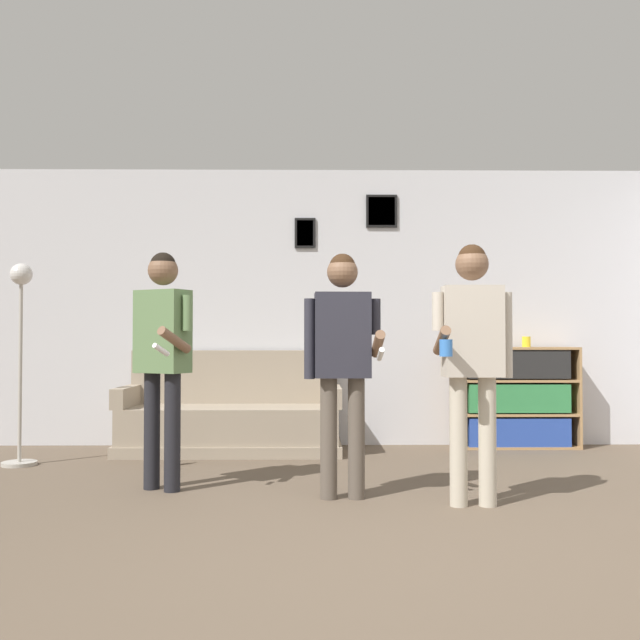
{
  "coord_description": "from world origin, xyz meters",
  "views": [
    {
      "loc": [
        -0.31,
        -3.08,
        1.04
      ],
      "look_at": [
        -0.25,
        1.94,
        1.17
      ],
      "focal_mm": 40.0,
      "sensor_mm": 36.0,
      "label": 1
    }
  ],
  "objects_px": {
    "couch": "(231,419)",
    "bottle_on_floor": "(171,453)",
    "drinking_cup": "(526,342)",
    "floor_lamp": "(21,335)",
    "person_player_foreground_left": "(162,344)",
    "person_player_foreground_center": "(342,349)",
    "person_watcher_holding_cup": "(472,345)",
    "bookshelf": "(516,397)"
  },
  "relations": [
    {
      "from": "person_player_foreground_left",
      "to": "person_player_foreground_center",
      "type": "xyz_separation_m",
      "value": [
        1.23,
        -0.27,
        -0.03
      ]
    },
    {
      "from": "bookshelf",
      "to": "drinking_cup",
      "type": "bearing_deg",
      "value": 0.13
    },
    {
      "from": "person_watcher_holding_cup",
      "to": "drinking_cup",
      "type": "height_order",
      "value": "person_watcher_holding_cup"
    },
    {
      "from": "bookshelf",
      "to": "bottle_on_floor",
      "type": "distance_m",
      "value": 3.26
    },
    {
      "from": "person_player_foreground_center",
      "to": "drinking_cup",
      "type": "bearing_deg",
      "value": 49.2
    },
    {
      "from": "floor_lamp",
      "to": "drinking_cup",
      "type": "height_order",
      "value": "floor_lamp"
    },
    {
      "from": "couch",
      "to": "bottle_on_floor",
      "type": "height_order",
      "value": "couch"
    },
    {
      "from": "couch",
      "to": "bookshelf",
      "type": "xyz_separation_m",
      "value": [
        2.69,
        0.19,
        0.18
      ]
    },
    {
      "from": "person_watcher_holding_cup",
      "to": "bottle_on_floor",
      "type": "xyz_separation_m",
      "value": [
        -2.15,
        1.42,
        -0.89
      ]
    },
    {
      "from": "bookshelf",
      "to": "bottle_on_floor",
      "type": "height_order",
      "value": "bookshelf"
    },
    {
      "from": "bookshelf",
      "to": "person_player_foreground_left",
      "type": "distance_m",
      "value": 3.56
    },
    {
      "from": "person_player_foreground_left",
      "to": "bottle_on_floor",
      "type": "bearing_deg",
      "value": 97.3
    },
    {
      "from": "couch",
      "to": "bookshelf",
      "type": "bearing_deg",
      "value": 4.09
    },
    {
      "from": "drinking_cup",
      "to": "person_player_foreground_left",
      "type": "bearing_deg",
      "value": -148.72
    },
    {
      "from": "bookshelf",
      "to": "bottle_on_floor",
      "type": "relative_size",
      "value": 4.48
    },
    {
      "from": "person_player_foreground_center",
      "to": "person_player_foreground_left",
      "type": "bearing_deg",
      "value": 167.39
    },
    {
      "from": "bookshelf",
      "to": "person_watcher_holding_cup",
      "type": "height_order",
      "value": "person_watcher_holding_cup"
    },
    {
      "from": "person_player_foreground_center",
      "to": "floor_lamp",
      "type": "bearing_deg",
      "value": 154.27
    },
    {
      "from": "floor_lamp",
      "to": "person_player_foreground_left",
      "type": "relative_size",
      "value": 1.02
    },
    {
      "from": "bottle_on_floor",
      "to": "drinking_cup",
      "type": "distance_m",
      "value": 3.45
    },
    {
      "from": "couch",
      "to": "person_player_foreground_center",
      "type": "relative_size",
      "value": 1.26
    },
    {
      "from": "couch",
      "to": "floor_lamp",
      "type": "relative_size",
      "value": 1.21
    },
    {
      "from": "floor_lamp",
      "to": "person_player_foreground_left",
      "type": "bearing_deg",
      "value": -35.52
    },
    {
      "from": "person_player_foreground_left",
      "to": "drinking_cup",
      "type": "distance_m",
      "value": 3.6
    },
    {
      "from": "couch",
      "to": "floor_lamp",
      "type": "xyz_separation_m",
      "value": [
        -1.65,
        -0.7,
        0.77
      ]
    },
    {
      "from": "bookshelf",
      "to": "floor_lamp",
      "type": "height_order",
      "value": "floor_lamp"
    },
    {
      "from": "couch",
      "to": "drinking_cup",
      "type": "height_order",
      "value": "drinking_cup"
    },
    {
      "from": "floor_lamp",
      "to": "person_watcher_holding_cup",
      "type": "relative_size",
      "value": 1.02
    },
    {
      "from": "person_player_foreground_left",
      "to": "person_player_foreground_center",
      "type": "bearing_deg",
      "value": -12.61
    },
    {
      "from": "bookshelf",
      "to": "person_player_foreground_left",
      "type": "height_order",
      "value": "person_player_foreground_left"
    },
    {
      "from": "person_player_foreground_center",
      "to": "person_watcher_holding_cup",
      "type": "height_order",
      "value": "person_watcher_holding_cup"
    },
    {
      "from": "person_player_foreground_left",
      "to": "person_player_foreground_center",
      "type": "relative_size",
      "value": 1.02
    },
    {
      "from": "couch",
      "to": "floor_lamp",
      "type": "bearing_deg",
      "value": -157.01
    },
    {
      "from": "bookshelf",
      "to": "drinking_cup",
      "type": "distance_m",
      "value": 0.54
    },
    {
      "from": "floor_lamp",
      "to": "bottle_on_floor",
      "type": "bearing_deg",
      "value": -1.92
    },
    {
      "from": "bookshelf",
      "to": "person_watcher_holding_cup",
      "type": "distance_m",
      "value": 2.59
    },
    {
      "from": "bookshelf",
      "to": "person_player_foreground_left",
      "type": "xyz_separation_m",
      "value": [
        -2.98,
        -1.87,
        0.52
      ]
    },
    {
      "from": "person_player_foreground_left",
      "to": "bottle_on_floor",
      "type": "height_order",
      "value": "person_player_foreground_left"
    },
    {
      "from": "bookshelf",
      "to": "person_watcher_holding_cup",
      "type": "relative_size",
      "value": 0.71
    },
    {
      "from": "couch",
      "to": "drinking_cup",
      "type": "distance_m",
      "value": 2.89
    },
    {
      "from": "person_player_foreground_left",
      "to": "person_player_foreground_center",
      "type": "height_order",
      "value": "person_player_foreground_left"
    },
    {
      "from": "floor_lamp",
      "to": "bottle_on_floor",
      "type": "xyz_separation_m",
      "value": [
        1.25,
        -0.04,
        -0.97
      ]
    }
  ]
}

